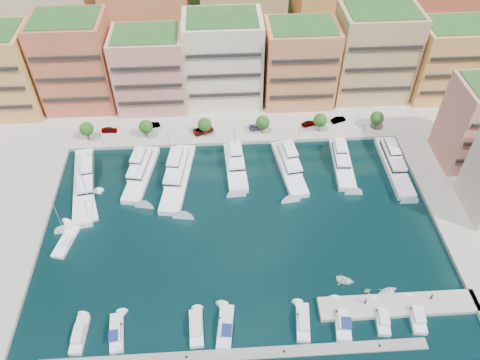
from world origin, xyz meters
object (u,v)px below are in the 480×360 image
at_px(tree_5, 377,118).
at_px(lamppost_1, 168,134).
at_px(tree_1, 146,127).
at_px(yacht_5, 342,161).
at_px(cruiser_7, 342,320).
at_px(sailboat_1, 67,240).
at_px(lamppost_0, 101,136).
at_px(person_0, 366,301).
at_px(cruiser_9, 417,316).
at_px(lamppost_2, 234,131).
at_px(tree_4, 320,120).
at_px(cruiser_8, 382,318).
at_px(yacht_0, 84,181).
at_px(cruiser_6, 303,323).
at_px(tree_3, 263,122).
at_px(cruiser_0, 80,335).
at_px(yacht_2, 178,174).
at_px(tree_0, 86,129).
at_px(sailboat_2, 90,207).
at_px(car_5, 338,120).
at_px(yacht_3, 235,164).
at_px(tree_2, 205,124).
at_px(person_1, 431,297).
at_px(tender_2, 388,292).
at_px(yacht_1, 141,171).
at_px(cruiser_1, 117,333).
at_px(tender_1, 367,291).
at_px(cruiser_4, 225,327).
at_px(car_0, 109,130).
at_px(lamppost_3, 300,129).
at_px(car_3, 257,127).
at_px(tender_0, 345,280).
at_px(cruiser_3, 196,329).
at_px(car_2, 203,130).
at_px(lamppost_4, 364,126).

distance_m(tree_5, lamppost_1, 58.05).
relative_size(tree_1, yacht_5, 0.30).
bearing_deg(cruiser_7, sailboat_1, 157.82).
bearing_deg(cruiser_7, lamppost_0, 134.12).
bearing_deg(person_0, cruiser_9, -114.05).
relative_size(lamppost_2, sailboat_1, 0.32).
distance_m(tree_4, cruiser_8, 58.26).
height_order(yacht_0, sailboat_1, sailboat_1).
relative_size(lamppost_2, cruiser_6, 0.51).
bearing_deg(tree_3, cruiser_0, -124.76).
bearing_deg(tree_4, tree_5, 0.00).
relative_size(yacht_2, cruiser_8, 3.23).
bearing_deg(tree_0, sailboat_2, -80.59).
xyz_separation_m(sailboat_1, car_5, (69.75, 38.53, 1.42)).
height_order(cruiser_9, person_0, person_0).
height_order(yacht_3, car_5, yacht_3).
xyz_separation_m(tree_2, car_5, (38.39, 3.85, -3.02)).
distance_m(cruiser_8, person_1, 11.18).
xyz_separation_m(yacht_0, tender_2, (67.41, -35.53, -0.79)).
bearing_deg(tree_2, cruiser_7, -65.79).
bearing_deg(lamppost_2, yacht_5, -21.26).
relative_size(yacht_1, cruiser_6, 2.53).
height_order(tree_5, lamppost_2, tree_5).
relative_size(lamppost_2, cruiser_1, 0.51).
xyz_separation_m(cruiser_9, tender_1, (-8.14, 6.28, -0.09)).
height_order(cruiser_4, car_0, car_0).
bearing_deg(car_5, lamppost_3, 95.21).
xyz_separation_m(tree_3, tender_2, (20.89, -52.31, -4.32)).
bearing_deg(tender_2, sailboat_1, 54.78).
bearing_deg(cruiser_8, tree_4, 91.90).
height_order(tree_4, yacht_2, tree_4).
relative_size(yacht_5, sailboat_2, 1.44).
bearing_deg(yacht_5, tree_3, 146.45).
bearing_deg(tender_1, car_3, 2.72).
xyz_separation_m(tender_1, tender_0, (-4.01, 2.75, -0.06)).
distance_m(cruiser_3, person_0, 33.59).
bearing_deg(cruiser_7, yacht_1, 133.95).
bearing_deg(person_1, car_2, -47.91).
distance_m(tree_3, cruiser_0, 70.82).
relative_size(tree_2, yacht_5, 0.30).
bearing_deg(car_0, lamppost_1, -106.03).
xyz_separation_m(yacht_1, car_2, (16.05, 15.18, 0.72)).
xyz_separation_m(tender_2, car_2, (-37.36, 53.61, 1.39)).
relative_size(cruiser_6, cruiser_7, 0.92).
bearing_deg(cruiser_3, car_5, 56.74).
xyz_separation_m(cruiser_7, car_3, (-11.37, 60.13, 1.14)).
height_order(cruiser_7, person_0, person_0).
xyz_separation_m(tree_3, cruiser_0, (-40.31, -58.08, -4.20)).
xyz_separation_m(tree_0, lamppost_4, (76.00, -2.30, -0.92)).
bearing_deg(person_1, tender_2, -14.48).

